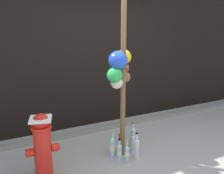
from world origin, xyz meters
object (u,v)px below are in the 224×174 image
Objects in this scene: bottle_1 at (121,141)px; bottle_3 at (133,136)px; fire_hydrant at (42,144)px; bottle_6 at (127,154)px; memorial_post at (120,52)px; bottle_2 at (133,143)px; bottle_4 at (137,147)px; bottle_5 at (112,146)px; bottle_0 at (119,151)px.

bottle_3 is at bearing 17.45° from bottle_1.
fire_hydrant is 2.54× the size of bottle_6.
memorial_post is at bearing -155.05° from bottle_3.
bottle_3 is (0.12, 0.19, 0.02)m from bottle_2.
memorial_post is 1.58m from fire_hydrant.
bottle_1 is at bearing 110.52° from bottle_4.
bottle_3 is 1.06× the size of bottle_5.
bottle_4 is at bearing -114.53° from bottle_3.
bottle_4 is 1.05× the size of bottle_5.
bottle_4 is 0.36m from bottle_5.
bottle_0 is (-0.08, -0.14, -1.41)m from memorial_post.
bottle_5 is (-0.12, 0.01, -1.39)m from memorial_post.
bottle_4 is at bearing -38.97° from bottle_5.
bottle_6 is at bearing -136.40° from bottle_2.
fire_hydrant is at bearing -179.38° from bottle_2.
bottle_2 reaches higher than bottle_6.
bottle_2 is 1.03× the size of bottle_6.
bottle_2 is 0.19m from bottle_4.
bottle_1 is 0.19m from bottle_5.
bottle_0 is 0.77× the size of bottle_1.
fire_hydrant is at bearing 174.96° from bottle_0.
bottle_5 reaches higher than bottle_2.
bottle_4 is (-0.05, -0.18, 0.02)m from bottle_2.
bottle_6 is (0.05, -0.13, 0.01)m from bottle_0.
bottle_2 is 0.87× the size of bottle_3.
memorial_post is at bearing 2.31° from fire_hydrant.
bottle_4 reaches higher than bottle_0.
fire_hydrant is 1.06m from bottle_5.
bottle_1 is 1.04× the size of bottle_4.
bottle_0 is at bearing -75.89° from bottle_5.
fire_hydrant is 1.11m from bottle_0.
memorial_post is 7.24× the size of bottle_4.
bottle_6 is at bearing -72.81° from bottle_5.
bottle_1 is at bearing 5.42° from fire_hydrant.
bottle_4 reaches higher than bottle_6.
bottle_2 is 0.88× the size of bottle_4.
fire_hydrant is (-1.14, -0.05, -1.09)m from memorial_post.
memorial_post is at bearing 82.89° from bottle_6.
fire_hydrant is at bearing 172.58° from bottle_4.
bottle_4 is at bearing -69.48° from bottle_1.
fire_hydrant is 1.23m from bottle_1.
bottle_4 reaches higher than bottle_2.
fire_hydrant is 1.39m from bottle_2.
memorial_post is 1.37m from bottle_1.
memorial_post is at bearing 127.00° from bottle_4.
memorial_post is at bearing -6.08° from bottle_5.
fire_hydrant is at bearing -177.69° from memorial_post.
bottle_6 is at bearing -165.31° from bottle_4.
fire_hydrant is 2.07× the size of bottle_1.
bottle_1 is at bearing 74.98° from bottle_6.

